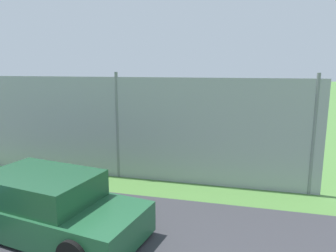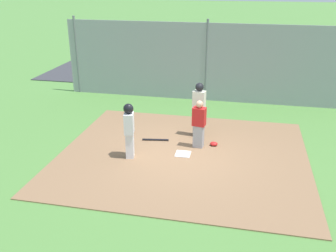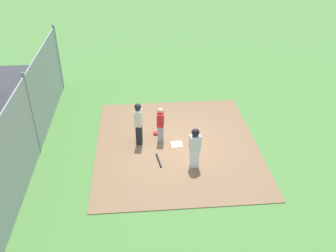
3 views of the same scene
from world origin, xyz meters
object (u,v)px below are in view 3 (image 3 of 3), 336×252
object	(u,v)px
catcher	(161,124)
umpire	(139,123)
baseball_bat	(159,160)
catcher_mask	(156,133)
runner	(195,146)
home_plate	(177,144)

from	to	relation	value
catcher	umpire	world-z (taller)	umpire
baseball_bat	catcher_mask	distance (m)	1.86
runner	catcher_mask	xyz separation A→B (m)	(-2.30, -1.29, -0.87)
home_plate	catcher	world-z (taller)	catcher
home_plate	catcher	distance (m)	1.04
catcher	umpire	size ratio (longest dim) A/B	0.84
catcher	baseball_bat	world-z (taller)	catcher
baseball_bat	umpire	bearing A→B (deg)	19.75
home_plate	runner	xyz separation A→B (m)	(1.47, 0.49, 0.92)
baseball_bat	catcher_mask	bearing A→B (deg)	-8.63
home_plate	runner	world-z (taller)	runner
baseball_bat	runner	bearing A→B (deg)	-117.96
baseball_bat	catcher_mask	xyz separation A→B (m)	(-1.86, -0.01, 0.03)
home_plate	runner	distance (m)	1.80
catcher	baseball_bat	distance (m)	1.59
catcher	baseball_bat	xyz separation A→B (m)	(1.40, -0.17, -0.74)
catcher	catcher_mask	xyz separation A→B (m)	(-0.46, -0.18, -0.71)
home_plate	catcher_mask	xyz separation A→B (m)	(-0.83, -0.80, 0.05)
home_plate	catcher_mask	size ratio (longest dim) A/B	1.83
home_plate	baseball_bat	xyz separation A→B (m)	(1.03, -0.79, 0.02)
catcher_mask	home_plate	bearing A→B (deg)	43.78
catcher_mask	catcher	bearing A→B (deg)	21.17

